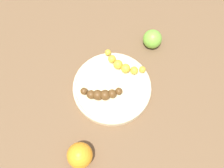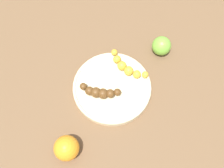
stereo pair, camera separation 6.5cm
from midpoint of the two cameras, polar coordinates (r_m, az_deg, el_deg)
ground_plane at (r=0.88m, az=-2.13°, el=-1.23°), size 2.40×2.40×0.00m
fruit_bowl at (r=0.87m, az=-2.16°, el=-0.90°), size 0.26×0.26×0.02m
banana_spotted at (r=0.88m, az=0.26°, el=4.07°), size 0.14×0.10×0.03m
banana_overripe at (r=0.83m, az=-4.62°, el=-2.38°), size 0.08×0.12×0.03m
orange_fruit at (r=0.78m, az=-9.58°, el=-15.47°), size 0.08×0.08×0.08m
apple_green at (r=0.94m, az=6.93°, el=9.69°), size 0.07×0.07×0.07m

